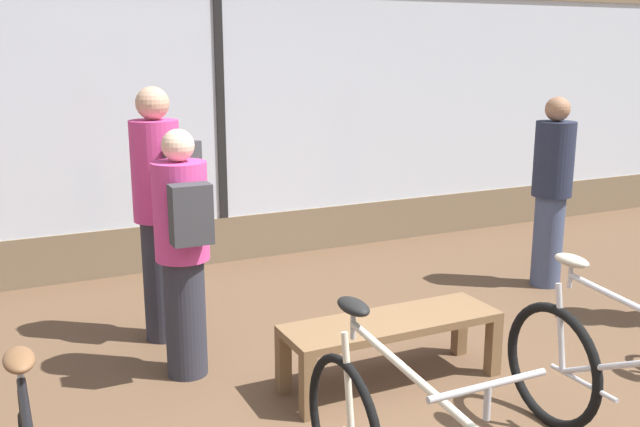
{
  "coord_description": "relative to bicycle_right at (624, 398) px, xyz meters",
  "views": [
    {
      "loc": [
        -2.08,
        -2.58,
        2.07
      ],
      "look_at": [
        0.0,
        1.77,
        0.95
      ],
      "focal_mm": 40.0,
      "sensor_mm": 36.0,
      "label": 1
    }
  ],
  "objects": [
    {
      "name": "shop_back_wall",
      "position": [
        -0.66,
        4.3,
        1.25
      ],
      "size": [
        12.0,
        0.08,
        3.2
      ],
      "color": "#7A664C",
      "rests_on": "ground_plane"
    },
    {
      "name": "bicycle_right",
      "position": [
        0.0,
        0.0,
        0.0
      ],
      "size": [
        0.46,
        1.72,
        1.04
      ],
      "color": "black",
      "rests_on": "ground_plane"
    },
    {
      "name": "display_bench",
      "position": [
        -0.54,
        1.31,
        -0.03
      ],
      "size": [
        1.4,
        0.44,
        0.43
      ],
      "color": "brown",
      "rests_on": "ground_plane"
    },
    {
      "name": "customer_near_rack",
      "position": [
        1.71,
        2.36,
        0.49
      ],
      "size": [
        0.48,
        0.48,
        1.67
      ],
      "color": "#424C6B",
      "rests_on": "ground_plane"
    },
    {
      "name": "customer_by_window",
      "position": [
        -1.65,
        2.64,
        0.6
      ],
      "size": [
        0.52,
        0.56,
        1.82
      ],
      "color": "#2D2D38",
      "rests_on": "ground_plane"
    },
    {
      "name": "customer_mid_floor",
      "position": [
        -1.66,
        1.98,
        0.47
      ],
      "size": [
        0.34,
        0.48,
        1.6
      ],
      "color": "#2D2D38",
      "rests_on": "ground_plane"
    }
  ]
}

